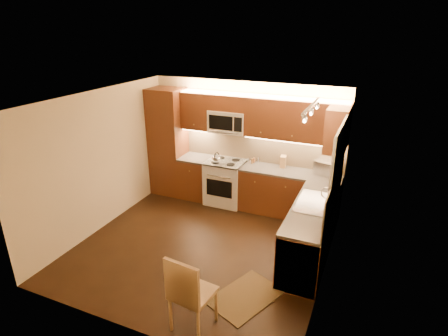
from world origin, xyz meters
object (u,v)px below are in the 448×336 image
at_px(sink, 315,199).
at_px(knife_block, 283,161).
at_px(kettle, 216,158).
at_px(toaster_oven, 328,168).
at_px(stove, 226,182).
at_px(microwave, 228,121).
at_px(dining_chair, 193,291).
at_px(soap_bottle, 333,193).

height_order(sink, knife_block, knife_block).
bearing_deg(knife_block, kettle, -172.17).
xyz_separation_m(toaster_oven, knife_block, (-0.86, 0.05, -0.02)).
relative_size(stove, microwave, 1.21).
height_order(kettle, toaster_oven, toaster_oven).
bearing_deg(toaster_oven, dining_chair, -91.76).
bearing_deg(kettle, toaster_oven, 23.36).
relative_size(stove, soap_bottle, 4.73).
height_order(toaster_oven, dining_chair, toaster_oven).
bearing_deg(soap_bottle, stove, 177.19).
height_order(soap_bottle, dining_chair, soap_bottle).
bearing_deg(sink, knife_block, 122.97).
relative_size(kettle, toaster_oven, 0.50).
relative_size(stove, knife_block, 4.03).
distance_m(kettle, knife_block, 1.32).
relative_size(microwave, sink, 0.88).
bearing_deg(kettle, microwave, 79.56).
xyz_separation_m(stove, kettle, (-0.14, -0.15, 0.57)).
bearing_deg(microwave, knife_block, 3.44).
relative_size(toaster_oven, dining_chair, 0.41).
xyz_separation_m(microwave, sink, (2.00, -1.26, -0.74)).
xyz_separation_m(kettle, toaster_oven, (2.14, 0.30, 0.00)).
bearing_deg(toaster_oven, microwave, -164.79).
xyz_separation_m(microwave, kettle, (-0.14, -0.28, -0.69)).
relative_size(kettle, knife_block, 0.97).
xyz_separation_m(kettle, knife_block, (1.27, 0.35, -0.02)).
relative_size(stove, sink, 1.07).
distance_m(knife_block, dining_chair, 3.55).
bearing_deg(soap_bottle, microwave, 174.23).
height_order(stove, kettle, kettle).
distance_m(toaster_oven, soap_bottle, 1.03).
bearing_deg(soap_bottle, sink, -112.92).
bearing_deg(toaster_oven, sink, -75.44).
distance_m(stove, toaster_oven, 2.09).
relative_size(microwave, knife_block, 3.33).
bearing_deg(microwave, dining_chair, -74.05).
bearing_deg(knife_block, dining_chair, -100.04).
relative_size(stove, dining_chair, 0.87).
relative_size(sink, dining_chair, 0.81).
relative_size(sink, kettle, 3.89).
height_order(sink, dining_chair, dining_chair).
bearing_deg(sink, microwave, 147.79).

